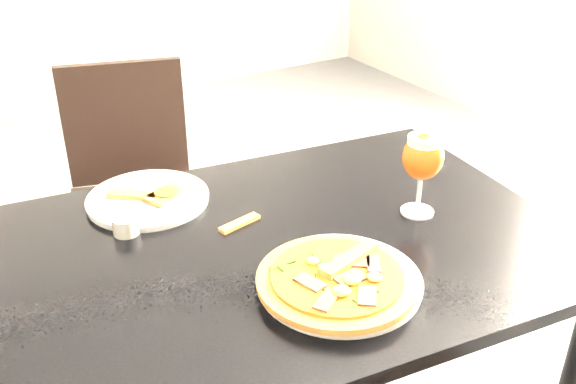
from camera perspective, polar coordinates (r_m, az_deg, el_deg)
dining_table at (r=1.36m, az=-1.12°, el=-7.80°), size 1.28×0.93×0.75m
chair_far at (r=2.12m, az=-13.57°, el=0.00°), size 0.50×0.50×0.88m
plate_main at (r=1.19m, az=4.58°, el=-7.93°), size 0.33×0.33×0.02m
pizza at (r=1.17m, az=4.37°, el=-7.62°), size 0.29×0.29×0.03m
plate_second at (r=1.49m, az=-12.33°, el=-0.61°), size 0.34×0.34×0.01m
crust_scraps at (r=1.48m, az=-11.71°, el=-0.20°), size 0.17×0.13×0.01m
loose_crust at (r=1.37m, az=-4.32°, el=-2.76°), size 0.10×0.04×0.01m
sauce_cup at (r=1.37m, az=-14.21°, el=-2.82°), size 0.06×0.06×0.04m
beer_glass at (r=1.38m, az=11.90°, el=3.01°), size 0.09×0.09×0.19m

